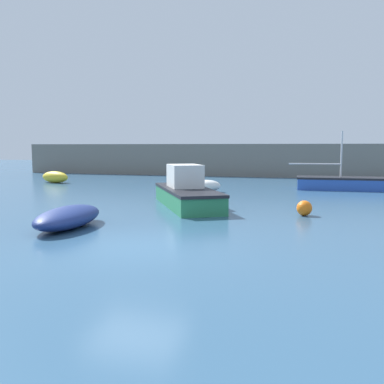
% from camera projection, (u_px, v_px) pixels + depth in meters
% --- Properties ---
extents(ground_plane, '(120.00, 120.00, 0.20)m').
position_uv_depth(ground_plane, '(135.00, 250.00, 11.09)').
color(ground_plane, '#2D5170').
extents(harbor_breakwater, '(45.37, 2.62, 2.80)m').
position_uv_depth(harbor_breakwater, '(264.00, 160.00, 37.12)').
color(harbor_breakwater, slate).
rests_on(harbor_breakwater, ground_plane).
extents(sailboat_short_mast, '(5.64, 2.10, 3.50)m').
position_uv_depth(sailboat_short_mast, '(340.00, 183.00, 25.63)').
color(sailboat_short_mast, '#2D56B7').
rests_on(sailboat_short_mast, ground_plane).
extents(rowboat_blue_near, '(1.74, 3.55, 0.68)m').
position_uv_depth(rowboat_blue_near, '(68.00, 217.00, 13.63)').
color(rowboat_blue_near, navy).
rests_on(rowboat_blue_near, ground_plane).
extents(dinghy_near_pier, '(2.03, 2.15, 0.71)m').
position_uv_depth(dinghy_near_pier, '(206.00, 186.00, 24.02)').
color(dinghy_near_pier, white).
rests_on(dinghy_near_pier, ground_plane).
extents(motorboat_grey_hull, '(4.60, 6.15, 1.80)m').
position_uv_depth(motorboat_grey_hull, '(187.00, 192.00, 18.53)').
color(motorboat_grey_hull, '#287A4C').
rests_on(motorboat_grey_hull, ground_plane).
extents(fishing_dinghy_green, '(2.50, 1.47, 0.82)m').
position_uv_depth(fishing_dinghy_green, '(55.00, 177.00, 30.50)').
color(fishing_dinghy_green, yellow).
rests_on(fishing_dinghy_green, ground_plane).
extents(mooring_buoy_orange, '(0.57, 0.57, 0.57)m').
position_uv_depth(mooring_buoy_orange, '(304.00, 208.00, 16.00)').
color(mooring_buoy_orange, orange).
rests_on(mooring_buoy_orange, ground_plane).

